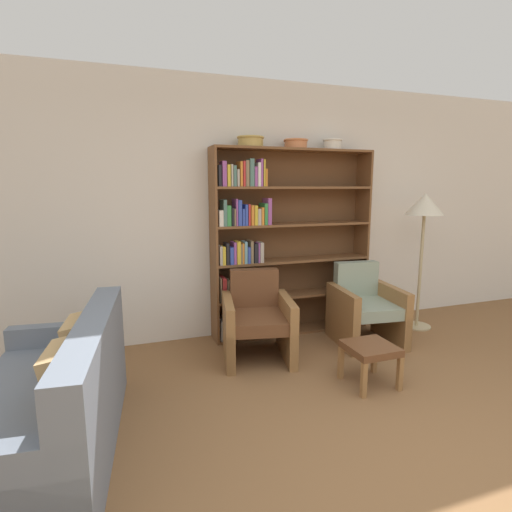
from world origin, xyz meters
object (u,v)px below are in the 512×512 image
(bookshelf, at_px, (275,245))
(armchair_leather, at_px, (257,320))
(bowl_brass, at_px, (250,141))
(bowl_olive, at_px, (296,143))
(couch, at_px, (51,409))
(footstool, at_px, (370,352))
(armchair_cushioned, at_px, (365,307))
(floor_lamp, at_px, (424,212))
(bowl_cream, at_px, (332,144))

(bookshelf, bearing_deg, armchair_leather, -126.66)
(bowl_brass, bearing_deg, bowl_olive, 0.00)
(bookshelf, xyz_separation_m, couch, (-2.07, -1.47, -0.71))
(footstool, bearing_deg, bookshelf, 102.23)
(bookshelf, xyz_separation_m, armchair_cushioned, (0.81, -0.54, -0.63))
(floor_lamp, bearing_deg, armchair_leather, -175.45)
(bowl_olive, xyz_separation_m, armchair_cushioned, (0.59, -0.52, -1.72))
(bowl_olive, height_order, footstool, bowl_olive)
(footstool, bearing_deg, bowl_cream, 75.04)
(bowl_brass, height_order, footstool, bowl_brass)
(bowl_brass, bearing_deg, bookshelf, 2.13)
(couch, relative_size, armchair_cushioned, 2.14)
(bowl_brass, distance_m, bowl_olive, 0.51)
(floor_lamp, bearing_deg, couch, -163.56)
(bookshelf, distance_m, bowl_olive, 1.11)
(armchair_leather, distance_m, footstool, 1.09)
(armchair_leather, height_order, floor_lamp, floor_lamp)
(bowl_brass, xyz_separation_m, footstool, (0.58, -1.36, -1.80))
(bowl_olive, distance_m, armchair_leather, 1.90)
(bowl_cream, distance_m, couch, 3.58)
(bowl_olive, distance_m, floor_lamp, 1.65)
(armchair_leather, xyz_separation_m, footstool, (0.70, -0.84, -0.08))
(couch, height_order, armchair_leather, couch)
(bowl_olive, bearing_deg, bookshelf, 177.23)
(bookshelf, relative_size, footstool, 5.34)
(bowl_cream, distance_m, armchair_cushioned, 1.81)
(bowl_olive, xyz_separation_m, floor_lamp, (1.44, -0.36, -0.73))
(bowl_brass, relative_size, bowl_cream, 1.32)
(bowl_cream, bearing_deg, armchair_leather, -153.66)
(bowl_cream, distance_m, armchair_leather, 2.09)
(bowl_olive, xyz_separation_m, couch, (-2.29, -1.46, -1.79))
(bowl_olive, bearing_deg, bowl_brass, -180.00)
(floor_lamp, xyz_separation_m, footstool, (-1.36, -1.00, -1.07))
(bowl_olive, height_order, armchair_leather, bowl_olive)
(couch, xyz_separation_m, footstool, (2.37, 0.10, -0.01))
(bookshelf, bearing_deg, footstool, -77.77)
(armchair_cushioned, relative_size, footstool, 2.16)
(bookshelf, relative_size, bowl_brass, 7.20)
(bowl_olive, relative_size, footstool, 0.69)
(bowl_olive, distance_m, bowl_cream, 0.44)
(couch, distance_m, armchair_cushioned, 3.03)
(bowl_olive, distance_m, couch, 3.25)
(couch, xyz_separation_m, armchair_cushioned, (2.88, 0.94, 0.08))
(armchair_leather, relative_size, floor_lamp, 0.53)
(bowl_cream, distance_m, floor_lamp, 1.29)
(couch, height_order, armchair_cushioned, couch)
(bookshelf, relative_size, bowl_cream, 9.53)
(bowl_olive, relative_size, floor_lamp, 0.17)
(bowl_olive, bearing_deg, footstool, -86.76)
(armchair_cushioned, height_order, footstool, armchair_cushioned)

